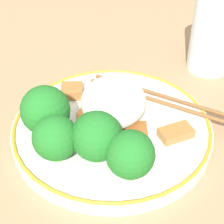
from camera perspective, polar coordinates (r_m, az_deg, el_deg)
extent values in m
plane|color=#9E7A56|center=(0.48, 0.00, -3.38)|extent=(3.00, 3.00, 0.00)
cylinder|color=white|center=(0.47, 0.00, -2.65)|extent=(0.25, 0.25, 0.02)
torus|color=#B28C26|center=(0.47, 0.00, -1.91)|extent=(0.25, 0.25, 0.00)
ellipsoid|color=white|center=(0.46, 0.43, 1.59)|extent=(0.08, 0.09, 0.05)
cylinder|color=#7FB756|center=(0.45, -9.71, -2.70)|extent=(0.02, 0.02, 0.02)
sphere|color=#1E6B23|center=(0.43, -10.13, 0.28)|extent=(0.06, 0.06, 0.06)
cylinder|color=#7FB756|center=(0.42, -8.30, -6.42)|extent=(0.01, 0.01, 0.01)
sphere|color=#1E6B23|center=(0.41, -8.62, -3.90)|extent=(0.05, 0.05, 0.05)
cylinder|color=#7FB756|center=(0.42, -2.23, -6.47)|extent=(0.01, 0.01, 0.01)
sphere|color=#1E6B23|center=(0.40, -2.33, -3.70)|extent=(0.06, 0.06, 0.06)
cylinder|color=#7FB756|center=(0.40, 2.71, -8.96)|extent=(0.02, 0.02, 0.01)
sphere|color=#1E6B23|center=(0.39, 2.82, -6.48)|extent=(0.05, 0.05, 0.05)
cube|color=#9E6633|center=(0.51, -6.14, 3.22)|extent=(0.03, 0.03, 0.01)
cube|color=brown|center=(0.48, -3.19, 0.17)|extent=(0.03, 0.04, 0.01)
cube|color=brown|center=(0.45, 3.70, -3.03)|extent=(0.03, 0.03, 0.01)
cube|color=#9E6633|center=(0.45, 9.70, -3.14)|extent=(0.05, 0.04, 0.01)
cylinder|color=brown|center=(0.51, 7.87, 2.37)|extent=(0.20, 0.08, 0.01)
cylinder|color=brown|center=(0.50, 7.29, 1.56)|extent=(0.20, 0.08, 0.01)
cylinder|color=silver|center=(0.59, 15.17, 11.47)|extent=(0.07, 0.07, 0.12)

